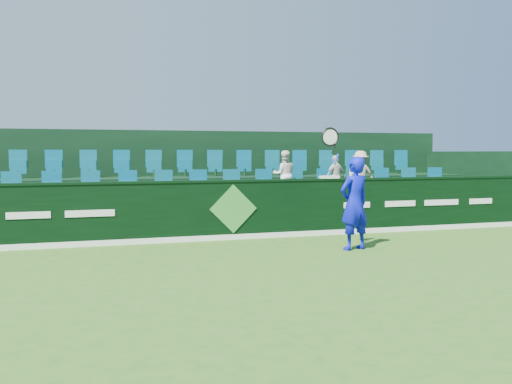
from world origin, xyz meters
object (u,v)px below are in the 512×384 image
object	(u,v)px
spectator_right	(360,174)
drinks_bottle	(351,173)
tennis_player	(354,203)
spectator_middle	(336,176)
towel	(329,177)
spectator_left	(284,175)

from	to	relation	value
spectator_right	drinks_bottle	bearing A→B (deg)	54.05
tennis_player	spectator_middle	distance (m)	3.46
spectator_middle	spectator_right	bearing A→B (deg)	161.10
spectator_middle	towel	bearing A→B (deg)	38.70
spectator_left	towel	distance (m)	1.34
spectator_middle	spectator_right	size ratio (longest dim) A/B	0.90
spectator_middle	towel	xyz separation A→B (m)	(-0.71, -1.12, 0.03)
tennis_player	spectator_middle	world-z (taller)	tennis_player
towel	drinks_bottle	size ratio (longest dim) A/B	1.83
drinks_bottle	spectator_middle	bearing A→B (deg)	83.02
drinks_bottle	spectator_left	bearing A→B (deg)	139.30
tennis_player	towel	distance (m)	2.21
drinks_bottle	spectator_right	bearing A→B (deg)	52.65
spectator_middle	spectator_right	world-z (taller)	spectator_right
spectator_middle	drinks_bottle	distance (m)	1.13
spectator_left	spectator_middle	xyz separation A→B (m)	(1.44, 0.00, -0.06)
towel	drinks_bottle	bearing A→B (deg)	0.00
towel	drinks_bottle	xyz separation A→B (m)	(0.57, 0.00, 0.08)
tennis_player	spectator_right	world-z (taller)	tennis_player
spectator_middle	towel	world-z (taller)	spectator_middle
spectator_right	drinks_bottle	distance (m)	1.41
spectator_middle	spectator_left	bearing A→B (deg)	-18.90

